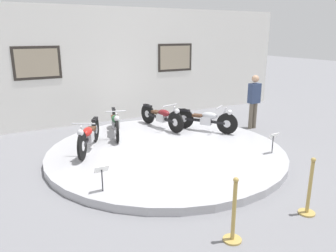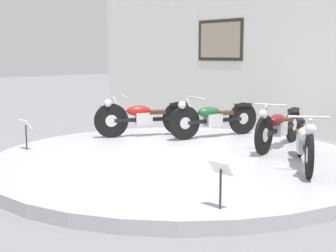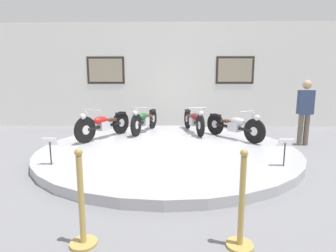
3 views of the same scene
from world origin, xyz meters
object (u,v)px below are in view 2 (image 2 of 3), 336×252
at_px(motorcycle_green, 213,117).
at_px(info_placard_front_left, 26,128).
at_px(motorcycle_red, 144,116).
at_px(motorcycle_maroon, 279,126).
at_px(info_placard_front_centre, 221,174).
at_px(motorcycle_silver, 305,141).

bearing_deg(motorcycle_green, info_placard_front_left, -113.39).
xyz_separation_m(motorcycle_red, info_placard_front_left, (-0.37, -2.28, -0.03)).
relative_size(motorcycle_maroon, info_placard_front_centre, 3.81).
distance_m(motorcycle_silver, info_placard_front_left, 4.49).
bearing_deg(info_placard_front_centre, motorcycle_maroon, 113.43).
bearing_deg(motorcycle_maroon, info_placard_front_left, -131.89).
distance_m(motorcycle_maroon, motorcycle_silver, 1.35).
bearing_deg(info_placard_front_left, motorcycle_red, 80.74).
bearing_deg(info_placard_front_centre, motorcycle_green, 131.90).
distance_m(motorcycle_green, motorcycle_silver, 2.65).
bearing_deg(motorcycle_maroon, motorcycle_red, -160.10).
relative_size(motorcycle_red, motorcycle_silver, 1.10).
bearing_deg(info_placard_front_left, motorcycle_green, 66.61).
xyz_separation_m(motorcycle_silver, info_placard_front_left, (-3.86, -2.28, -0.01)).
bearing_deg(motorcycle_red, info_placard_front_left, -99.26).
xyz_separation_m(motorcycle_red, motorcycle_maroon, (2.48, 0.90, -0.01)).
bearing_deg(motorcycle_green, motorcycle_silver, -19.86).
distance_m(info_placard_front_left, info_placard_front_centre, 4.23).
height_order(info_placard_front_left, info_placard_front_centre, same).
height_order(motorcycle_maroon, info_placard_front_left, motorcycle_maroon).
height_order(motorcycle_maroon, motorcycle_silver, motorcycle_maroon).
height_order(motorcycle_silver, info_placard_front_centre, motorcycle_silver).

